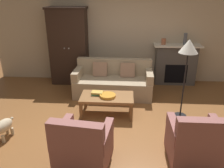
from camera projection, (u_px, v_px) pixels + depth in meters
The scene contains 14 objects.
ground_plane at pixel (116, 124), 4.51m from camera, with size 9.60×9.60×0.00m, color brown.
back_wall at pixel (120, 32), 6.34m from camera, with size 7.20×0.10×2.80m, color beige.
fireplace at pixel (175, 64), 6.33m from camera, with size 1.26×0.48×1.12m.
armoire at pixel (69, 46), 6.25m from camera, with size 1.06×0.57×2.08m.
couch at pixel (113, 82), 5.73m from camera, with size 1.94×0.91×0.86m.
coffee_table at pixel (107, 98), 4.76m from camera, with size 1.10×0.60×0.42m.
fruit_bowl at pixel (108, 96), 4.70m from camera, with size 0.33×0.33×0.05m, color orange.
book_stack at pixel (97, 93), 4.80m from camera, with size 0.25×0.19×0.07m.
mantel_vase_terracotta at pixel (164, 41), 6.10m from camera, with size 0.12×0.12×0.16m, color #A86042.
mantel_vase_slate at pixel (185, 39), 6.04m from camera, with size 0.09×0.09×0.31m, color #565B66.
armchair_near_left at pixel (83, 147), 3.36m from camera, with size 0.86×0.86×0.88m.
armchair_near_right at pixel (195, 143), 3.43m from camera, with size 0.78×0.77×0.88m.
floor_lamp at pixel (188, 51), 4.28m from camera, with size 0.36×0.36×1.63m.
dog at pixel (2, 127), 3.97m from camera, with size 0.28×0.57×0.39m.
Camera 1 is at (0.17, -3.87, 2.44)m, focal length 36.50 mm.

